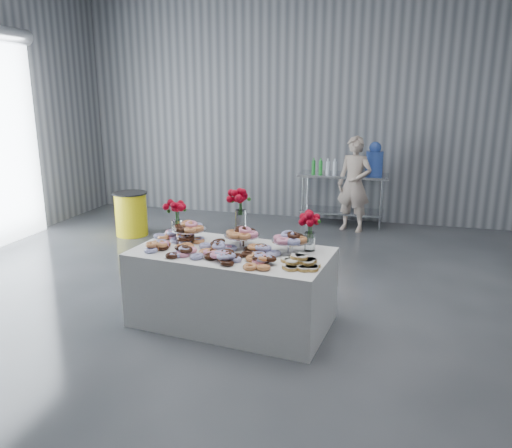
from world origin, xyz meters
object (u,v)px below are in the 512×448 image
(water_jug, at_px, (375,160))
(trash_barrel, at_px, (131,214))
(person, at_px, (354,184))
(display_table, at_px, (232,287))
(prep_table, at_px, (343,190))

(water_jug, distance_m, trash_barrel, 4.09)
(person, bearing_deg, display_table, -84.89)
(display_table, xyz_separation_m, water_jug, (1.15, 4.10, 0.77))
(display_table, relative_size, trash_barrel, 2.72)
(display_table, bearing_deg, prep_table, 81.01)
(display_table, bearing_deg, trash_barrel, 134.77)
(prep_table, distance_m, water_jug, 0.73)
(prep_table, xyz_separation_m, water_jug, (0.50, -0.00, 0.53))
(display_table, height_order, water_jug, water_jug)
(display_table, distance_m, trash_barrel, 3.63)
(display_table, distance_m, prep_table, 4.16)
(person, bearing_deg, trash_barrel, -142.32)
(display_table, xyz_separation_m, person, (0.86, 3.80, 0.41))
(water_jug, relative_size, person, 0.35)
(display_table, bearing_deg, person, 77.27)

